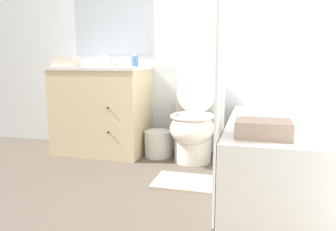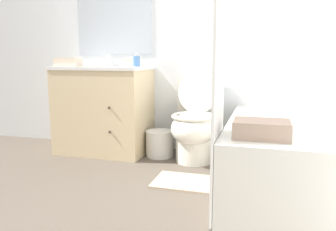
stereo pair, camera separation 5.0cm
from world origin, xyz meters
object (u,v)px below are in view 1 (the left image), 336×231
at_px(bath_towel_folded, 263,128).
at_px(bath_mat, 185,182).
at_px(bathtub, 275,153).
at_px(hand_towel_folded, 66,62).
at_px(wastebasket, 158,144).
at_px(soap_dispenser, 135,61).
at_px(tissue_box, 129,63).
at_px(sink_faucet, 110,63).
at_px(vanity_cabinet, 102,109).
at_px(toilet, 194,124).

distance_m(bath_towel_folded, bath_mat, 0.86).
distance_m(bathtub, hand_towel_folded, 2.06).
xyz_separation_m(bathtub, bath_mat, (-0.64, -0.13, -0.24)).
xyz_separation_m(wastebasket, soap_dispenser, (-0.26, 0.08, 0.79)).
distance_m(wastebasket, tissue_box, 0.86).
height_order(sink_faucet, bath_towel_folded, sink_faucet).
distance_m(tissue_box, soap_dispenser, 0.13).
relative_size(vanity_cabinet, tissue_box, 6.66).
bearing_deg(wastebasket, tissue_box, 153.75).
relative_size(sink_faucet, bath_mat, 0.30).
height_order(toilet, bath_towel_folded, toilet).
bearing_deg(toilet, soap_dispenser, 169.10).
bearing_deg(soap_dispenser, vanity_cabinet, -169.33).
bearing_deg(wastebasket, bath_mat, -57.20).
distance_m(vanity_cabinet, sink_faucet, 0.50).
bearing_deg(bath_towel_folded, sink_faucet, 140.50).
xyz_separation_m(wastebasket, bath_towel_folded, (0.94, -1.03, 0.41)).
xyz_separation_m(bathtub, hand_towel_folded, (-1.92, 0.36, 0.65)).
bearing_deg(bathtub, bath_towel_folded, -101.19).
height_order(bathtub, tissue_box, tissue_box).
distance_m(vanity_cabinet, tissue_box, 0.54).
height_order(tissue_box, soap_dispenser, soap_dispenser).
distance_m(soap_dispenser, hand_towel_folded, 0.66).
bearing_deg(wastebasket, bath_towel_folded, -47.80).
distance_m(vanity_cabinet, bath_mat, 1.25).
xyz_separation_m(wastebasket, tissue_box, (-0.35, 0.17, 0.77)).
height_order(sink_faucet, hand_towel_folded, sink_faucet).
height_order(bath_towel_folded, bath_mat, bath_towel_folded).
bearing_deg(bath_mat, vanity_cabinet, 147.21).
relative_size(tissue_box, soap_dispenser, 1.03).
bearing_deg(soap_dispenser, bath_mat, -46.75).
height_order(soap_dispenser, hand_towel_folded, soap_dispenser).
relative_size(vanity_cabinet, toilet, 1.07).
distance_m(sink_faucet, hand_towel_folded, 0.46).
relative_size(hand_towel_folded, bath_mat, 0.50).
height_order(wastebasket, soap_dispenser, soap_dispenser).
xyz_separation_m(bath_towel_folded, bath_mat, (-0.54, 0.41, -0.53)).
xyz_separation_m(vanity_cabinet, tissue_box, (0.24, 0.16, 0.46)).
xyz_separation_m(sink_faucet, hand_towel_folded, (-0.29, -0.35, 0.01)).
relative_size(bathtub, bath_mat, 3.33).
bearing_deg(vanity_cabinet, bath_towel_folded, -34.55).
xyz_separation_m(sink_faucet, tissue_box, (0.24, -0.05, 0.00)).
bearing_deg(toilet, tissue_box, 163.32).
xyz_separation_m(tissue_box, bath_towel_folded, (1.29, -1.20, -0.36)).
relative_size(tissue_box, bath_towel_folded, 0.43).
distance_m(tissue_box, bath_mat, 1.40).
bearing_deg(toilet, vanity_cabinet, 176.63).
relative_size(soap_dispenser, bath_towel_folded, 0.42).
xyz_separation_m(toilet, tissue_box, (-0.70, 0.21, 0.55)).
height_order(sink_faucet, bath_mat, sink_faucet).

